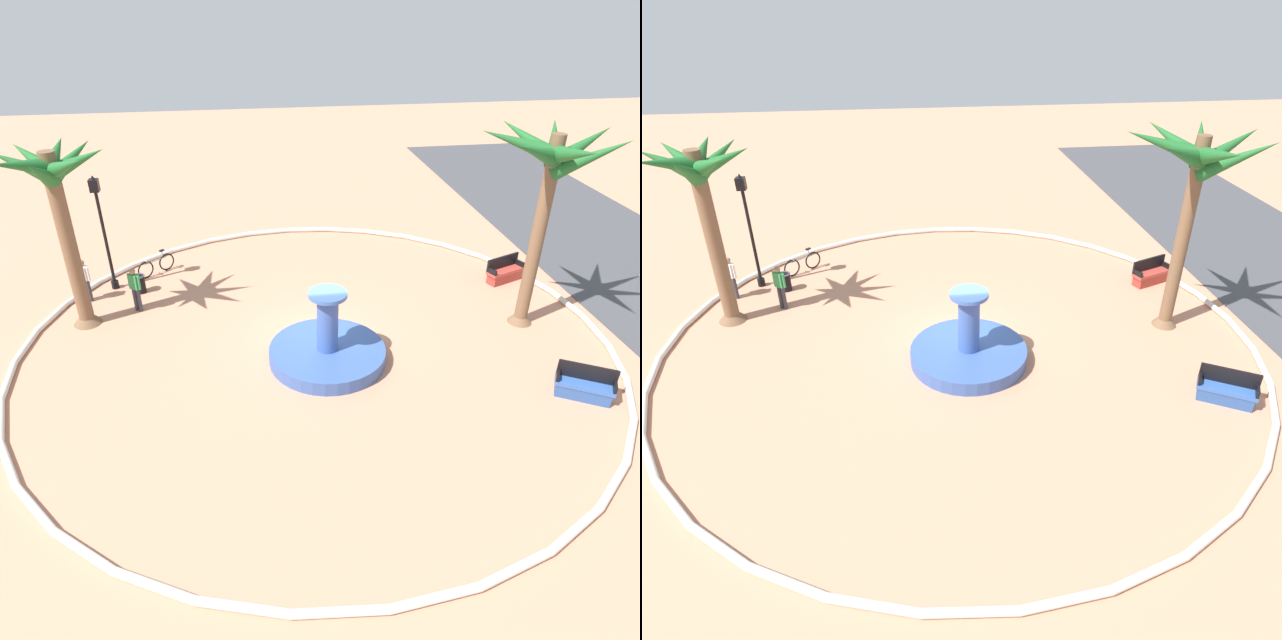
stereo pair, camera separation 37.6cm
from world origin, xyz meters
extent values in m
plane|color=tan|center=(0.00, 0.00, 0.00)|extent=(80.00, 80.00, 0.00)
torus|color=silver|center=(0.00, 0.00, 0.10)|extent=(19.25, 19.25, 0.20)
cylinder|color=#38569E|center=(1.17, 0.15, 0.23)|extent=(3.66, 3.66, 0.45)
cylinder|color=#236093|center=(1.17, 0.15, 0.19)|extent=(3.22, 3.22, 0.34)
cylinder|color=#38569E|center=(1.17, 0.15, 1.38)|extent=(0.66, 0.66, 1.85)
cylinder|color=#3D5FAD|center=(1.17, 0.15, 2.36)|extent=(1.17, 1.17, 0.12)
cylinder|color=brown|center=(-0.11, 7.21, 3.22)|extent=(0.44, 0.44, 6.45)
cone|color=brown|center=(-0.11, 7.21, 0.25)|extent=(0.83, 0.83, 0.50)
cone|color=#1E6028|center=(0.99, 7.13, 6.15)|extent=(2.39, 0.72, 1.14)
cone|color=#1E6028|center=(0.40, 8.06, 5.87)|extent=(1.65, 2.22, 1.63)
cone|color=#1E6028|center=(-0.42, 8.22, 6.01)|extent=(1.21, 2.39, 1.39)
cone|color=#1E6028|center=(-1.08, 7.65, 6.02)|extent=(2.35, 1.48, 1.37)
cone|color=#1E6028|center=(-1.11, 6.78, 6.10)|extent=(2.38, 1.45, 1.24)
cone|color=#1E6028|center=(-0.48, 6.17, 6.15)|extent=(1.31, 2.41, 1.14)
cone|color=#1E6028|center=(0.47, 6.30, 6.09)|extent=(1.74, 2.28, 1.25)
cylinder|color=brown|center=(-2.29, -7.77, 2.98)|extent=(0.51, 0.51, 5.96)
cone|color=brown|center=(-2.29, -7.77, 0.25)|extent=(0.96, 0.96, 0.50)
cone|color=#1E6028|center=(-1.52, -7.82, 5.52)|extent=(1.86, 0.67, 1.36)
cone|color=#1E6028|center=(-1.71, -7.18, 5.65)|extent=(1.71, 1.73, 1.14)
cone|color=#1E6028|center=(-2.30, -6.95, 5.62)|extent=(0.59, 1.87, 1.20)
cone|color=#1E6028|center=(-2.92, -7.27, 5.56)|extent=(1.79, 1.59, 1.30)
cone|color=#1E6028|center=(-3.15, -7.74, 5.70)|extent=(1.89, 0.63, 1.05)
cone|color=#1E6028|center=(-2.85, -8.40, 5.66)|extent=(1.66, 1.77, 1.12)
cone|color=#1E6028|center=(-2.35, -8.58, 5.59)|extent=(0.69, 1.89, 1.26)
cone|color=#1E6028|center=(-1.67, -8.37, 5.73)|extent=(1.74, 1.69, 1.00)
cube|color=#335BA8|center=(4.11, 7.09, 0.45)|extent=(1.23, 1.64, 0.12)
cube|color=black|center=(3.92, 7.19, 0.75)|extent=(0.87, 1.42, 0.50)
cube|color=#2B4E8F|center=(4.11, 7.09, 0.20)|extent=(1.14, 1.50, 0.39)
cube|color=black|center=(4.48, 7.74, 0.59)|extent=(0.43, 0.29, 0.24)
cube|color=black|center=(3.73, 6.44, 0.59)|extent=(0.43, 0.29, 0.24)
cube|color=#B73D33|center=(-3.16, 7.99, 0.45)|extent=(1.05, 1.67, 0.12)
cube|color=black|center=(-3.35, 7.92, 0.75)|extent=(0.66, 1.52, 0.50)
cube|color=#9C342B|center=(-3.16, 7.99, 0.20)|extent=(0.97, 1.54, 0.39)
cube|color=black|center=(-3.43, 8.69, 0.59)|extent=(0.45, 0.24, 0.24)
cube|color=black|center=(-2.88, 7.30, 0.59)|extent=(0.45, 0.24, 0.24)
cylinder|color=black|center=(-4.87, -7.24, 1.93)|extent=(0.12, 0.12, 3.87)
cylinder|color=black|center=(-4.87, -7.24, 0.15)|extent=(0.28, 0.28, 0.30)
cube|color=black|center=(-4.87, -7.24, 4.09)|extent=(0.32, 0.32, 0.44)
sphere|color=#F2EDCC|center=(-4.87, -7.24, 4.09)|extent=(0.22, 0.22, 0.22)
cone|color=black|center=(-4.87, -7.24, 4.37)|extent=(0.20, 0.20, 0.18)
cylinder|color=black|center=(-4.35, -6.21, 0.35)|extent=(0.40, 0.40, 0.70)
torus|color=#4C4C51|center=(-4.35, -6.21, 0.70)|extent=(0.46, 0.46, 0.06)
torus|color=black|center=(-5.57, -6.12, 0.36)|extent=(0.51, 0.59, 0.72)
torus|color=black|center=(-6.22, -5.36, 0.36)|extent=(0.51, 0.59, 0.72)
cylinder|color=#99999E|center=(-5.90, -5.74, 0.59)|extent=(0.65, 0.76, 0.05)
cylinder|color=#99999E|center=(-6.12, -5.47, 0.74)|extent=(0.04, 0.04, 0.30)
cube|color=black|center=(-6.12, -5.47, 0.91)|extent=(0.21, 0.22, 0.06)
cylinder|color=#99999E|center=(-5.61, -6.09, 0.73)|extent=(0.36, 0.31, 0.03)
cylinder|color=#33333D|center=(-2.97, -6.19, 0.45)|extent=(0.14, 0.14, 0.90)
cylinder|color=#33333D|center=(-2.87, -6.03, 0.45)|extent=(0.14, 0.14, 0.90)
cube|color=#338C4C|center=(-2.92, -6.11, 1.18)|extent=(0.35, 0.39, 0.56)
sphere|color=#9E7051|center=(-2.92, -6.11, 1.58)|extent=(0.22, 0.22, 0.22)
cylinder|color=#338C4C|center=(-3.04, -6.29, 1.18)|extent=(0.09, 0.09, 0.53)
cylinder|color=#338C4C|center=(-2.80, -5.93, 1.18)|extent=(0.09, 0.09, 0.53)
cylinder|color=#33333D|center=(-4.02, -8.11, 0.44)|extent=(0.14, 0.14, 0.88)
cylinder|color=#33333D|center=(-3.92, -7.96, 0.44)|extent=(0.14, 0.14, 0.88)
cube|color=white|center=(-3.97, -8.04, 1.16)|extent=(0.35, 0.39, 0.56)
sphere|color=#9E7051|center=(-3.97, -8.04, 1.56)|extent=(0.22, 0.22, 0.22)
cylinder|color=white|center=(-4.09, -8.22, 1.16)|extent=(0.09, 0.09, 0.53)
cylinder|color=white|center=(-3.85, -7.85, 1.16)|extent=(0.09, 0.09, 0.53)
camera|label=1|loc=(15.47, -2.24, 10.27)|focal=31.46mm
camera|label=2|loc=(15.52, -1.86, 10.27)|focal=31.46mm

